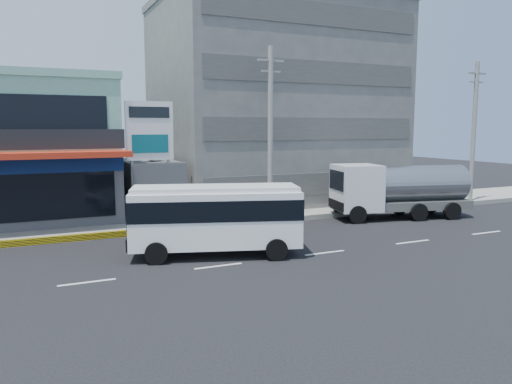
# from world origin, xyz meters

# --- Properties ---
(ground) EXTENTS (120.00, 120.00, 0.00)m
(ground) POSITION_xyz_m (0.00, 0.00, 0.00)
(ground) COLOR black
(ground) RESTS_ON ground
(sidewalk) EXTENTS (70.00, 5.00, 0.30)m
(sidewalk) POSITION_xyz_m (5.00, 9.50, 0.15)
(sidewalk) COLOR gray
(sidewalk) RESTS_ON ground
(shop_building) EXTENTS (12.40, 11.70, 8.00)m
(shop_building) POSITION_xyz_m (-8.00, 13.95, 4.00)
(shop_building) COLOR #46464B
(shop_building) RESTS_ON ground
(concrete_building) EXTENTS (16.00, 12.00, 14.00)m
(concrete_building) POSITION_xyz_m (10.00, 15.00, 7.00)
(concrete_building) COLOR gray
(concrete_building) RESTS_ON ground
(gap_structure) EXTENTS (3.00, 6.00, 3.50)m
(gap_structure) POSITION_xyz_m (0.00, 12.00, 1.75)
(gap_structure) COLOR #46464B
(gap_structure) RESTS_ON ground
(satellite_dish) EXTENTS (1.50, 1.50, 0.15)m
(satellite_dish) POSITION_xyz_m (0.00, 11.00, 3.58)
(satellite_dish) COLOR slate
(satellite_dish) RESTS_ON gap_structure
(billboard) EXTENTS (2.60, 0.18, 6.90)m
(billboard) POSITION_xyz_m (-0.50, 9.20, 4.93)
(billboard) COLOR gray
(billboard) RESTS_ON ground
(utility_pole_near) EXTENTS (1.60, 0.30, 10.00)m
(utility_pole_near) POSITION_xyz_m (6.00, 7.40, 5.15)
(utility_pole_near) COLOR #999993
(utility_pole_near) RESTS_ON ground
(utility_pole_far) EXTENTS (1.60, 0.30, 10.00)m
(utility_pole_far) POSITION_xyz_m (22.00, 7.40, 5.15)
(utility_pole_far) COLOR #999993
(utility_pole_far) RESTS_ON ground
(minibus) EXTENTS (7.57, 4.39, 3.02)m
(minibus) POSITION_xyz_m (0.50, 1.61, 1.80)
(minibus) COLOR white
(minibus) RESTS_ON ground
(sedan) EXTENTS (4.76, 1.96, 1.61)m
(sedan) POSITION_xyz_m (3.30, 4.35, 0.81)
(sedan) COLOR tan
(sedan) RESTS_ON ground
(tanker_truck) EXTENTS (8.67, 4.25, 3.29)m
(tanker_truck) POSITION_xyz_m (13.53, 5.42, 1.76)
(tanker_truck) COLOR silver
(tanker_truck) RESTS_ON ground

